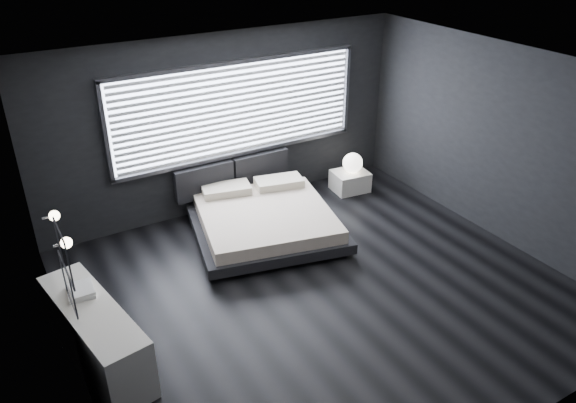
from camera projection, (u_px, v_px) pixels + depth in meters
room at (325, 193)px, 6.59m from camera, size 6.04×6.00×2.80m
window at (239, 109)px, 8.64m from camera, size 4.14×0.09×1.52m
headboard at (233, 174)px, 9.01m from camera, size 1.96×0.16×0.52m
sconce_near at (66, 243)px, 5.25m from camera, size 0.18×0.11×0.11m
sconce_far at (54, 216)px, 5.70m from camera, size 0.18×0.11×0.11m
wall_art_upper at (64, 254)px, 4.63m from camera, size 0.01×0.48×0.48m
wall_art_lower at (68, 284)px, 5.04m from camera, size 0.01×0.48×0.48m
bed at (265, 219)px, 8.36m from camera, size 2.49×2.41×0.54m
nightstand at (350, 181)px, 9.71m from camera, size 0.64×0.55×0.34m
orb_lamp at (353, 163)px, 9.55m from camera, size 0.34×0.34×0.34m
dresser at (96, 334)px, 5.96m from camera, size 0.80×1.85×0.72m
book_stack at (81, 290)px, 6.00m from camera, size 0.31×0.38×0.07m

